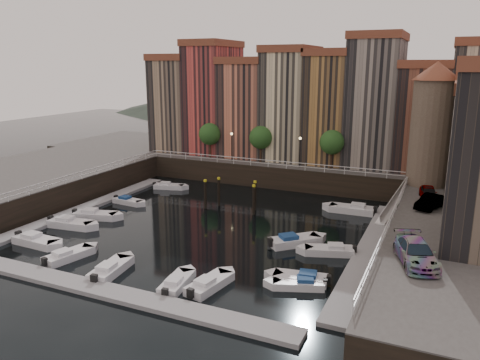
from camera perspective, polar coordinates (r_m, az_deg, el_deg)
The scene contains 31 objects.
ground at distance 49.88m, azimuth -3.22°, elevation -5.39°, with size 200.00×200.00×0.00m, color black.
quay_far at distance 72.70m, azimuth 6.25°, elevation 1.96°, with size 80.00×20.00×3.00m, color black.
quay_left at distance 65.48m, azimuth -26.42°, elevation -0.78°, with size 20.00×36.00×3.00m, color black.
dock_left at distance 58.06m, azimuth -18.05°, elevation -3.09°, with size 2.00×28.00×0.35m, color gray.
dock_right at distance 44.20m, azimuth 15.33°, elevation -8.24°, with size 2.00×28.00×0.35m, color gray.
dock_near at distance 36.80m, azimuth -15.83°, elevation -12.94°, with size 30.00×2.00×0.35m, color gray.
mountains at distance 153.26m, azimuth 16.98°, elevation 10.14°, with size 145.00×100.00×18.00m.
far_terrace at distance 68.00m, azimuth 8.48°, elevation 9.12°, with size 48.70×10.30×17.50m.
corner_tower at distance 56.57m, azimuth 22.39°, elevation 6.51°, with size 5.20×5.20×13.80m.
promenade_trees at distance 64.99m, azimuth 3.09°, elevation 5.15°, with size 21.20×3.20×5.20m.
street_lamps at distance 64.06m, azimuth 3.03°, elevation 4.40°, with size 10.36×0.36×4.18m.
railings at distance 53.00m, azimuth -0.84°, elevation 0.07°, with size 36.08×34.04×0.52m.
gangway at distance 53.91m, azimuth 18.30°, elevation -2.47°, with size 2.78×8.32×3.73m.
mooring_pilings at distance 54.24m, azimuth -0.87°, elevation -1.94°, with size 6.44×2.24×3.78m.
boat_left_0 at distance 48.19m, azimuth -23.62°, elevation -6.80°, with size 5.05×1.99×1.15m.
boat_left_1 at distance 51.91m, azimuth -20.02°, elevation -5.00°, with size 5.22×2.42×1.18m.
boat_left_2 at distance 53.89m, azimuth -17.32°, elevation -4.10°, with size 5.10×2.98×1.14m.
boat_left_3 at distance 58.47m, azimuth -13.53°, elevation -2.51°, with size 4.20×1.84×0.95m.
boat_left_4 at distance 64.40m, azimuth -8.73°, elevation -0.76°, with size 4.36×2.51×0.98m.
boat_right_0 at distance 36.53m, azimuth 7.27°, elevation -12.45°, with size 4.18×2.73×0.94m.
boat_right_1 at distance 37.33m, azimuth 7.53°, elevation -11.81°, with size 4.53×2.24×1.02m.
boat_right_2 at distance 42.88m, azimuth 10.95°, elevation -8.43°, with size 4.62×2.94×1.04m.
boat_right_4 at distance 54.94m, azimuth 13.60°, elevation -3.49°, with size 5.28×2.08×1.20m.
boat_near_0 at distance 43.70m, azimuth -20.26°, elevation -8.64°, with size 2.62×4.69×1.05m.
boat_near_1 at distance 39.88m, azimuth -15.53°, elevation -10.44°, with size 2.28×4.87×1.10m.
boat_near_2 at distance 36.71m, azimuth -7.76°, elevation -12.31°, with size 2.04×4.31×0.97m.
boat_near_3 at distance 36.21m, azimuth -3.82°, elevation -12.55°, with size 2.37×4.71×1.06m.
car_a at distance 51.40m, azimuth 21.96°, elevation -1.53°, with size 1.59×3.95×1.35m, color gray.
car_b at distance 48.09m, azimuth 22.11°, elevation -2.57°, with size 1.42×4.08×1.34m, color gray.
car_c at distance 34.76m, azimuth 20.65°, elevation -8.42°, with size 2.24×5.50×1.60m, color gray.
boat_extra_512 at distance 44.42m, azimuth 6.56°, elevation -7.40°, with size 4.74×4.68×1.17m.
Camera 1 is at (21.88, -41.69, 16.48)m, focal length 35.00 mm.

